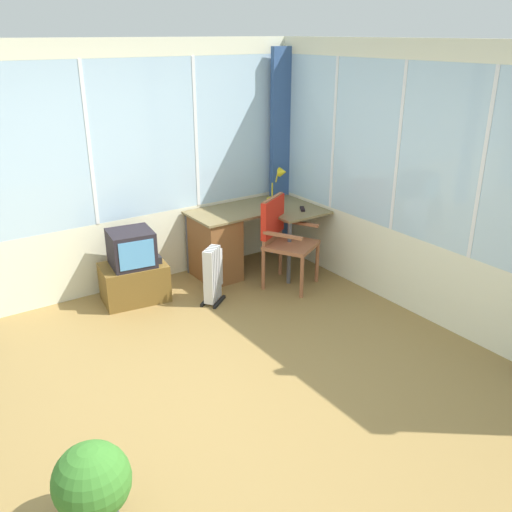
{
  "coord_description": "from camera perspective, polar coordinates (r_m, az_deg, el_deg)",
  "views": [
    {
      "loc": [
        -1.68,
        -3.05,
        2.57
      ],
      "look_at": [
        0.7,
        0.43,
        0.85
      ],
      "focal_mm": 38.82,
      "sensor_mm": 36.0,
      "label": 1
    }
  ],
  "objects": [
    {
      "name": "desk",
      "position": [
        6.13,
        -3.62,
        1.41
      ],
      "size": [
        1.38,
        0.96,
        0.73
      ],
      "color": "olive",
      "rests_on": "ground"
    },
    {
      "name": "potted_plant",
      "position": [
        3.36,
        -16.51,
        -21.62
      ],
      "size": [
        0.43,
        0.43,
        0.53
      ],
      "color": "#3D4452",
      "rests_on": "ground"
    },
    {
      "name": "desk_lamp",
      "position": [
        6.47,
        2.51,
        8.0
      ],
      "size": [
        0.23,
        0.2,
        0.39
      ],
      "color": "yellow",
      "rests_on": "desk"
    },
    {
      "name": "curtain_corner",
      "position": [
        6.63,
        2.55,
        10.31
      ],
      "size": [
        0.26,
        0.09,
        2.41
      ],
      "primitive_type": "cube",
      "rotation": [
        0.0,
        0.0,
        -0.07
      ],
      "color": "#35558D",
      "rests_on": "ground"
    },
    {
      "name": "tv_remote",
      "position": [
        6.17,
        4.81,
        4.86
      ],
      "size": [
        0.12,
        0.15,
        0.02
      ],
      "primitive_type": "cube",
      "rotation": [
        0.0,
        0.0,
        -0.58
      ],
      "color": "black",
      "rests_on": "desk"
    },
    {
      "name": "ground",
      "position": [
        4.34,
        -4.58,
        -14.64
      ],
      "size": [
        5.65,
        5.47,
        0.06
      ],
      "primitive_type": "cube",
      "color": "olive"
    },
    {
      "name": "wooden_armchair",
      "position": [
        5.86,
        2.52,
        2.64
      ],
      "size": [
        0.65,
        0.65,
        0.97
      ],
      "color": "#9B5A38",
      "rests_on": "ground"
    },
    {
      "name": "east_window_panel",
      "position": [
        5.23,
        18.02,
        6.56
      ],
      "size": [
        0.07,
        4.47,
        2.51
      ],
      "color": "#EDEAC8",
      "rests_on": "ground"
    },
    {
      "name": "tv_on_stand",
      "position": [
        5.72,
        -12.49,
        -1.42
      ],
      "size": [
        0.69,
        0.52,
        0.75
      ],
      "color": "brown",
      "rests_on": "ground"
    },
    {
      "name": "north_window_panel",
      "position": [
        5.72,
        -16.58,
        8.0
      ],
      "size": [
        4.65,
        0.07,
        2.51
      ],
      "color": "#EDEAC8",
      "rests_on": "ground"
    },
    {
      "name": "space_heater",
      "position": [
        5.58,
        -4.42,
        -1.9
      ],
      "size": [
        0.32,
        0.3,
        0.59
      ],
      "color": "silver",
      "rests_on": "ground"
    }
  ]
}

